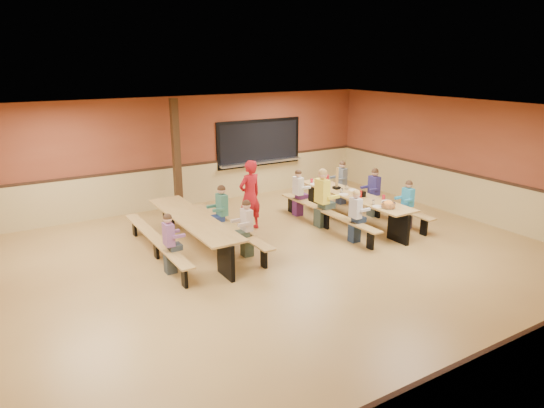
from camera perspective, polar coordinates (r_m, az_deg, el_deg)
ground at (r=9.55m, az=-0.08°, el=-7.62°), size 12.00×12.00×0.00m
room_envelope at (r=9.29m, az=-0.08°, el=-3.73°), size 12.04×10.04×3.02m
kitchen_pass_through at (r=14.51m, az=-1.49°, el=6.97°), size 2.78×0.28×1.38m
structural_post at (r=12.84m, az=-11.16°, el=5.44°), size 0.18×0.18×3.00m
cafeteria_table_main at (r=12.15m, az=9.53°, el=0.17°), size 1.91×3.70×0.74m
cafeteria_table_second at (r=10.39m, az=-9.26°, el=-2.68°), size 1.91×3.70×0.74m
seated_child_white_left at (r=10.88m, az=9.76°, el=-1.45°), size 0.36×0.29×1.18m
seated_adult_yellow at (r=11.75m, az=5.90°, el=0.64°), size 0.47×0.38×1.41m
seated_child_grey_left at (r=12.57m, az=3.07°, el=1.28°), size 0.37×0.30×1.20m
seated_child_teal_right at (r=12.01m, az=15.63°, el=-0.12°), size 0.35×0.29×1.18m
seated_child_navy_right at (r=12.78m, az=11.88°, el=1.31°), size 0.39×0.32×1.25m
seated_child_char_right at (r=13.73m, az=8.19°, el=2.47°), size 0.37×0.30×1.21m
seated_child_purple_sec at (r=9.37m, az=-12.00°, el=-4.64°), size 0.35×0.28×1.16m
seated_child_green_sec at (r=10.93m, az=-5.89°, el=-1.05°), size 0.38×0.31×1.24m
seated_child_tan_sec at (r=9.96m, az=-2.99°, el=-2.93°), size 0.36×0.29×1.19m
standing_woman at (r=11.45m, az=-2.62°, el=1.02°), size 0.68×0.52×1.69m
punch_pitcher at (r=13.07m, az=6.36°, el=2.93°), size 0.16×0.16×0.22m
chip_bowl at (r=11.12m, az=13.53°, el=-0.07°), size 0.32×0.32×0.15m
napkin_dispenser at (r=11.92m, az=10.60°, el=1.18°), size 0.10×0.14×0.13m
condiment_mustard at (r=11.66m, az=10.00°, el=0.97°), size 0.06×0.06×0.17m
condiment_ketchup at (r=11.83m, az=10.41°, el=1.17°), size 0.06×0.06×0.17m
table_paddle at (r=12.51m, az=7.63°, el=2.39°), size 0.16×0.16×0.56m
place_settings at (r=12.08m, az=9.59°, el=1.39°), size 0.65×3.30×0.11m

